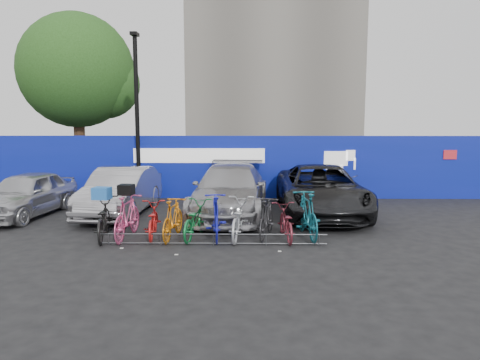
{
  "coord_description": "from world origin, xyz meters",
  "views": [
    {
      "loc": [
        0.82,
        -11.8,
        3.21
      ],
      "look_at": [
        0.62,
        2.0,
        1.27
      ],
      "focal_mm": 35.0,
      "sensor_mm": 36.0,
      "label": 1
    }
  ],
  "objects_px": {
    "lamppost": "(137,113)",
    "bike_8": "(286,222)",
    "bike_6": "(238,219)",
    "bike_7": "(267,218)",
    "bike_0": "(103,219)",
    "bike_9": "(307,215)",
    "bike_3": "(173,219)",
    "car_3": "(321,190)",
    "car_1": "(121,191)",
    "car_0": "(26,194)",
    "bike_1": "(127,217)",
    "bike_5": "(216,217)",
    "bike_4": "(195,220)",
    "tree": "(82,74)",
    "car_2": "(230,190)",
    "bike_2": "(152,220)",
    "bike_rack": "(213,239)"
  },
  "relations": [
    {
      "from": "car_2",
      "to": "bike_6",
      "type": "relative_size",
      "value": 2.79
    },
    {
      "from": "bike_7",
      "to": "bike_9",
      "type": "relative_size",
      "value": 0.84
    },
    {
      "from": "bike_0",
      "to": "bike_8",
      "type": "distance_m",
      "value": 4.73
    },
    {
      "from": "car_3",
      "to": "car_1",
      "type": "bearing_deg",
      "value": -178.16
    },
    {
      "from": "lamppost",
      "to": "bike_7",
      "type": "relative_size",
      "value": 3.54
    },
    {
      "from": "bike_4",
      "to": "bike_3",
      "type": "bearing_deg",
      "value": 22.56
    },
    {
      "from": "bike_2",
      "to": "bike_6",
      "type": "relative_size",
      "value": 0.88
    },
    {
      "from": "car_0",
      "to": "bike_5",
      "type": "height_order",
      "value": "car_0"
    },
    {
      "from": "car_0",
      "to": "bike_9",
      "type": "relative_size",
      "value": 2.03
    },
    {
      "from": "car_2",
      "to": "bike_3",
      "type": "relative_size",
      "value": 3.1
    },
    {
      "from": "car_0",
      "to": "bike_1",
      "type": "relative_size",
      "value": 2.16
    },
    {
      "from": "bike_5",
      "to": "bike_4",
      "type": "bearing_deg",
      "value": -10.9
    },
    {
      "from": "bike_2",
      "to": "bike_4",
      "type": "distance_m",
      "value": 1.12
    },
    {
      "from": "tree",
      "to": "bike_4",
      "type": "relative_size",
      "value": 4.23
    },
    {
      "from": "lamppost",
      "to": "bike_8",
      "type": "relative_size",
      "value": 3.57
    },
    {
      "from": "bike_6",
      "to": "bike_7",
      "type": "bearing_deg",
      "value": -168.55
    },
    {
      "from": "car_1",
      "to": "car_2",
      "type": "height_order",
      "value": "car_2"
    },
    {
      "from": "bike_3",
      "to": "bike_8",
      "type": "relative_size",
      "value": 1.03
    },
    {
      "from": "lamppost",
      "to": "bike_6",
      "type": "distance_m",
      "value": 7.09
    },
    {
      "from": "car_0",
      "to": "bike_2",
      "type": "relative_size",
      "value": 2.39
    },
    {
      "from": "bike_2",
      "to": "bike_4",
      "type": "height_order",
      "value": "bike_4"
    },
    {
      "from": "lamppost",
      "to": "bike_5",
      "type": "distance_m",
      "value": 6.81
    },
    {
      "from": "bike_2",
      "to": "tree",
      "type": "bearing_deg",
      "value": -68.7
    },
    {
      "from": "bike_3",
      "to": "bike_6",
      "type": "bearing_deg",
      "value": -168.78
    },
    {
      "from": "bike_3",
      "to": "car_2",
      "type": "bearing_deg",
      "value": -107.22
    },
    {
      "from": "bike_0",
      "to": "bike_9",
      "type": "distance_m",
      "value": 5.31
    },
    {
      "from": "tree",
      "to": "car_0",
      "type": "xyz_separation_m",
      "value": [
        0.61,
        -7.39,
        -4.36
      ]
    },
    {
      "from": "bike_0",
      "to": "bike_rack",
      "type": "bearing_deg",
      "value": 158.23
    },
    {
      "from": "car_0",
      "to": "car_2",
      "type": "bearing_deg",
      "value": 11.08
    },
    {
      "from": "tree",
      "to": "bike_8",
      "type": "relative_size",
      "value": 4.55
    },
    {
      "from": "car_2",
      "to": "bike_1",
      "type": "xyz_separation_m",
      "value": [
        -2.56,
        -2.96,
        -0.22
      ]
    },
    {
      "from": "car_0",
      "to": "bike_4",
      "type": "relative_size",
      "value": 2.25
    },
    {
      "from": "bike_3",
      "to": "bike_7",
      "type": "relative_size",
      "value": 1.02
    },
    {
      "from": "bike_3",
      "to": "bike_8",
      "type": "distance_m",
      "value": 2.91
    },
    {
      "from": "car_1",
      "to": "bike_6",
      "type": "bearing_deg",
      "value": -33.39
    },
    {
      "from": "bike_6",
      "to": "bike_9",
      "type": "relative_size",
      "value": 0.96
    },
    {
      "from": "car_0",
      "to": "bike_7",
      "type": "distance_m",
      "value": 7.92
    },
    {
      "from": "lamppost",
      "to": "bike_rack",
      "type": "height_order",
      "value": "lamppost"
    },
    {
      "from": "bike_4",
      "to": "bike_9",
      "type": "relative_size",
      "value": 0.9
    },
    {
      "from": "tree",
      "to": "bike_2",
      "type": "height_order",
      "value": "tree"
    },
    {
      "from": "bike_1",
      "to": "car_3",
      "type": "bearing_deg",
      "value": -146.07
    },
    {
      "from": "lamppost",
      "to": "bike_8",
      "type": "distance_m",
      "value": 7.91
    },
    {
      "from": "bike_5",
      "to": "bike_8",
      "type": "height_order",
      "value": "bike_5"
    },
    {
      "from": "bike_8",
      "to": "bike_4",
      "type": "bearing_deg",
      "value": -7.65
    },
    {
      "from": "bike_9",
      "to": "bike_4",
      "type": "bearing_deg",
      "value": -5.34
    },
    {
      "from": "bike_9",
      "to": "bike_0",
      "type": "bearing_deg",
      "value": -4.96
    },
    {
      "from": "bike_0",
      "to": "bike_9",
      "type": "height_order",
      "value": "bike_9"
    },
    {
      "from": "bike_5",
      "to": "car_1",
      "type": "bearing_deg",
      "value": -47.32
    },
    {
      "from": "bike_1",
      "to": "bike_9",
      "type": "distance_m",
      "value": 4.68
    },
    {
      "from": "bike_0",
      "to": "bike_2",
      "type": "bearing_deg",
      "value": 176.63
    }
  ]
}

